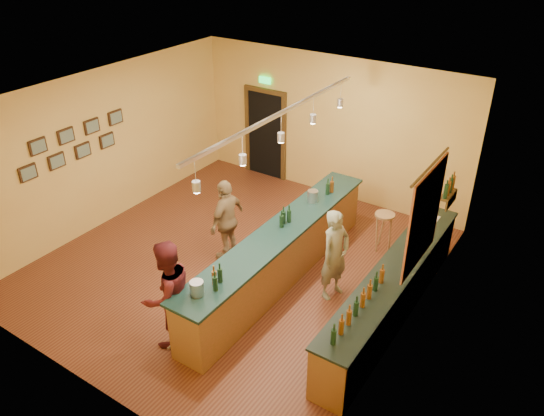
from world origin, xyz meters
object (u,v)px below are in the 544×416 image
Objects in this scene: back_counter at (392,292)px; customer_a at (168,295)px; tasting_bar at (280,252)px; bar_stool at (384,220)px; bartender at (335,255)px; customer_b at (227,220)px.

customer_a is at bearing -137.21° from back_counter.
tasting_bar is at bearing 175.02° from customer_a.
tasting_bar is at bearing -119.91° from bar_stool.
bartender reaches higher than tasting_bar.
back_counter is 2.03m from tasting_bar.
bar_stool is (1.67, 4.15, -0.24)m from customer_a.
bartender is (-1.04, -0.01, 0.33)m from back_counter.
back_counter is at bearing 5.12° from tasting_bar.
customer_a is at bearing 13.22° from customer_b.
bartender is (0.98, 0.17, 0.21)m from tasting_bar.
bartender is 0.92× the size of customer_a.
back_counter is 3.52m from customer_a.
tasting_bar is 3.12× the size of bartender.
customer_a is at bearing -111.93° from bar_stool.
tasting_bar is at bearing 82.94° from customer_b.
tasting_bar is at bearing 113.91° from bartender.
bartender is 2.08× the size of bar_stool.
customer_a reaches higher than tasting_bar.
customer_a reaches higher than bar_stool.
bar_stool is at bearing 116.98° from back_counter.
bartender is at bearing -179.32° from back_counter.
customer_b is at bearing -178.27° from back_counter.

